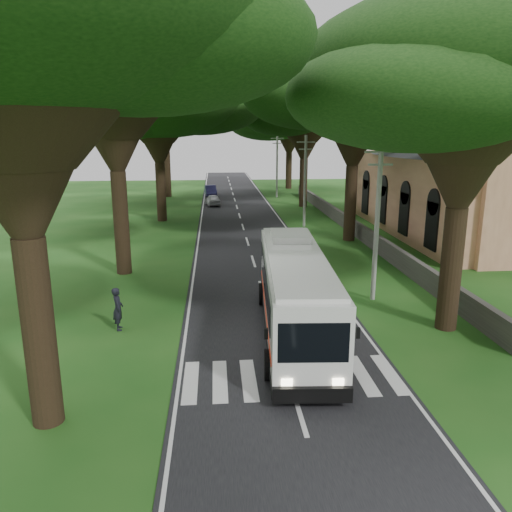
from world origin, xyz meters
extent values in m
plane|color=#1B4E16|center=(0.00, 0.00, 0.00)|extent=(140.00, 140.00, 0.00)
cube|color=black|center=(0.00, 25.00, 0.01)|extent=(8.00, 120.00, 0.04)
cube|color=silver|center=(0.00, -2.00, 0.00)|extent=(8.00, 3.00, 0.01)
cube|color=#383533|center=(9.00, 24.00, 0.60)|extent=(0.35, 50.00, 1.20)
cube|color=tan|center=(18.00, 22.00, 3.20)|extent=(12.00, 22.00, 6.40)
pyramid|color=#595960|center=(18.00, 22.00, 8.60)|extent=(14.00, 24.00, 2.20)
cube|color=tan|center=(15.00, 12.00, 5.00)|extent=(3.00, 3.00, 10.00)
cone|color=#595960|center=(15.00, 12.00, 10.80)|extent=(4.00, 4.00, 1.60)
cylinder|color=gray|center=(5.50, 6.00, 4.00)|extent=(0.24, 0.24, 8.00)
cube|color=gray|center=(5.50, 6.00, 7.40)|extent=(1.60, 0.10, 0.10)
cube|color=gray|center=(5.50, 6.00, 6.80)|extent=(1.20, 0.10, 0.10)
cylinder|color=gray|center=(5.50, 26.00, 4.00)|extent=(0.24, 0.24, 8.00)
cube|color=gray|center=(5.50, 26.00, 7.40)|extent=(1.60, 0.10, 0.10)
cube|color=gray|center=(5.50, 26.00, 6.80)|extent=(1.20, 0.10, 0.10)
cylinder|color=gray|center=(5.50, 46.00, 4.00)|extent=(0.24, 0.24, 8.00)
cube|color=gray|center=(5.50, 46.00, 7.40)|extent=(1.60, 0.10, 0.10)
cube|color=gray|center=(5.50, 46.00, 6.80)|extent=(1.20, 0.10, 0.10)
cylinder|color=black|center=(-7.50, -4.00, 2.80)|extent=(0.90, 0.90, 5.60)
cone|color=black|center=(-7.50, -4.00, 7.50)|extent=(3.20, 3.20, 3.80)
ellipsoid|color=black|center=(-7.50, -4.00, 11.44)|extent=(13.28, 13.28, 5.58)
cylinder|color=black|center=(-8.00, 12.00, 3.05)|extent=(0.90, 0.90, 6.10)
cone|color=black|center=(-8.00, 12.00, 8.00)|extent=(3.20, 3.20, 3.80)
ellipsoid|color=black|center=(-8.00, 12.00, 12.57)|extent=(13.42, 13.42, 5.64)
cylinder|color=black|center=(-7.50, 30.00, 2.72)|extent=(0.90, 0.90, 5.44)
cone|color=black|center=(-7.50, 30.00, 7.34)|extent=(3.20, 3.20, 3.80)
ellipsoid|color=black|center=(-7.50, 30.00, 11.08)|extent=(16.38, 16.38, 6.88)
cylinder|color=black|center=(-8.50, 48.00, 3.05)|extent=(0.90, 0.90, 6.10)
cone|color=black|center=(-8.50, 48.00, 8.00)|extent=(3.20, 3.20, 3.80)
ellipsoid|color=black|center=(-8.50, 48.00, 12.56)|extent=(16.25, 16.25, 6.82)
cylinder|color=black|center=(7.50, 2.00, 2.65)|extent=(0.90, 0.90, 5.30)
cone|color=black|center=(7.50, 2.00, 7.20)|extent=(3.20, 3.20, 3.80)
ellipsoid|color=black|center=(7.50, 2.00, 10.77)|extent=(13.54, 13.54, 5.69)
cylinder|color=black|center=(8.00, 20.00, 2.88)|extent=(0.90, 0.90, 5.75)
cone|color=black|center=(8.00, 20.00, 7.65)|extent=(3.20, 3.20, 3.80)
ellipsoid|color=black|center=(8.00, 20.00, 11.79)|extent=(15.34, 15.34, 6.44)
cylinder|color=black|center=(7.50, 38.00, 2.65)|extent=(0.90, 0.90, 5.30)
cone|color=black|center=(7.50, 38.00, 7.20)|extent=(3.20, 3.20, 3.80)
ellipsoid|color=black|center=(7.50, 38.00, 10.77)|extent=(12.42, 12.42, 5.21)
cylinder|color=black|center=(8.50, 56.00, 2.59)|extent=(0.90, 0.90, 5.18)
cone|color=black|center=(8.50, 56.00, 7.08)|extent=(3.20, 3.20, 3.80)
ellipsoid|color=black|center=(8.50, 56.00, 10.51)|extent=(16.21, 16.21, 6.81)
cube|color=white|center=(0.80, 1.90, 1.89)|extent=(3.22, 11.94, 2.90)
cube|color=black|center=(0.82, 2.19, 2.31)|extent=(3.14, 9.78, 1.08)
cube|color=black|center=(0.80, 1.90, 0.49)|extent=(3.26, 11.98, 0.34)
cube|color=red|center=(0.80, 1.90, 1.23)|extent=(3.19, 10.77, 0.18)
cube|color=white|center=(0.80, 1.90, 3.40)|extent=(2.98, 11.34, 0.18)
cylinder|color=black|center=(-0.68, -1.95, 0.54)|extent=(0.41, 1.10, 1.08)
cylinder|color=black|center=(1.77, -2.11, 0.54)|extent=(0.41, 1.10, 1.08)
cylinder|color=black|center=(-0.19, 5.71, 0.54)|extent=(0.41, 1.10, 1.08)
cylinder|color=black|center=(2.27, 5.55, 0.54)|extent=(0.41, 1.10, 1.08)
imported|color=#AFAFB4|center=(-2.66, 39.49, 0.66)|extent=(1.91, 3.83, 1.25)
imported|color=navy|center=(-3.00, 48.39, 0.69)|extent=(1.74, 4.13, 1.33)
imported|color=black|center=(-6.70, 3.02, 0.94)|extent=(0.57, 0.76, 1.89)
camera|label=1|loc=(-2.45, -17.63, 8.40)|focal=35.00mm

